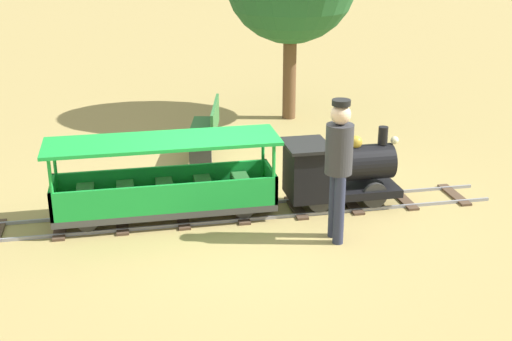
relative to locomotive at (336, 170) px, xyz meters
The scene contains 6 objects.
ground_plane 1.10m from the locomotive, 90.00° to the right, with size 60.00×60.00×0.00m, color #A38C51.
track 1.30m from the locomotive, 90.00° to the right, with size 0.70×6.40×0.04m.
locomotive is the anchor object (origin of this frame).
passenger_car 2.12m from the locomotive, 90.00° to the right, with size 0.76×2.70×0.97m.
conductor_person 1.07m from the locomotive, 17.49° to the right, with size 0.30×0.30×1.62m.
park_bench 2.57m from the locomotive, 149.08° to the right, with size 1.36×0.66×0.82m.
Camera 1 is at (7.47, -1.55, 3.39)m, focal length 47.41 mm.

